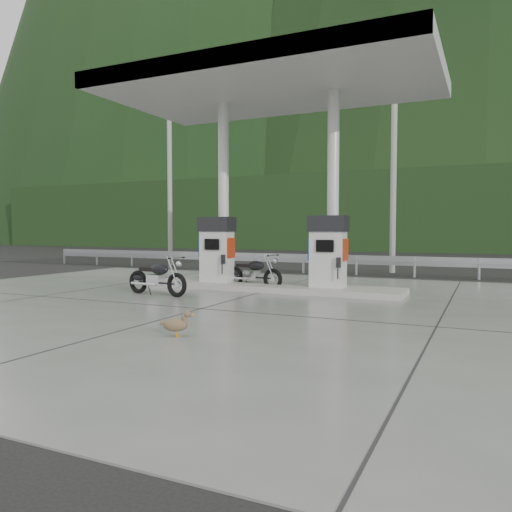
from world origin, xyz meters
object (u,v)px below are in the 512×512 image
at_px(gas_pump_left, 217,249).
at_px(motorcycle_left, 157,278).
at_px(gas_pump_right, 328,252).
at_px(duck, 175,325).
at_px(motorcycle_right, 253,273).

bearing_deg(gas_pump_left, motorcycle_left, -102.97).
xyz_separation_m(gas_pump_right, duck, (-0.59, -5.90, -0.88)).
relative_size(motorcycle_left, duck, 3.80).
bearing_deg(gas_pump_left, gas_pump_right, 0.00).
height_order(gas_pump_right, motorcycle_left, gas_pump_right).
xyz_separation_m(motorcycle_left, motorcycle_right, (1.52, 2.30, -0.01)).
relative_size(gas_pump_right, motorcycle_left, 1.03).
height_order(gas_pump_left, duck, gas_pump_left).
distance_m(gas_pump_right, duck, 6.00).
bearing_deg(motorcycle_left, motorcycle_right, 64.53).
height_order(gas_pump_right, duck, gas_pump_right).
bearing_deg(gas_pump_right, duck, -95.67).
bearing_deg(duck, motorcycle_right, 81.97).
xyz_separation_m(gas_pump_right, motorcycle_left, (-3.69, -2.12, -0.64)).
distance_m(motorcycle_right, duck, 6.29).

